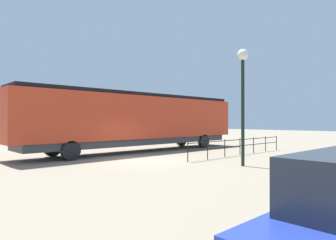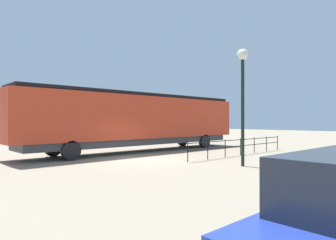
# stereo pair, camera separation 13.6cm
# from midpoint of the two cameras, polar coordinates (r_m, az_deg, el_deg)

# --- Properties ---
(ground_plane) EXTENTS (120.00, 120.00, 0.00)m
(ground_plane) POSITION_cam_midpoint_polar(r_m,az_deg,el_deg) (16.78, -4.12, -7.74)
(ground_plane) COLOR gray
(locomotive) EXTENTS (2.86, 17.90, 4.17)m
(locomotive) POSITION_cam_midpoint_polar(r_m,az_deg,el_deg) (21.69, -4.21, 0.15)
(locomotive) COLOR red
(locomotive) RESTS_ON ground_plane
(lamp_post) EXTENTS (0.55, 0.55, 5.72)m
(lamp_post) POSITION_cam_midpoint_polar(r_m,az_deg,el_deg) (14.94, 14.51, 7.39)
(lamp_post) COLOR black
(lamp_post) RESTS_ON ground_plane
(platform_fence) EXTENTS (0.05, 9.97, 1.09)m
(platform_fence) POSITION_cam_midpoint_polar(r_m,az_deg,el_deg) (19.69, 14.06, -4.57)
(platform_fence) COLOR black
(platform_fence) RESTS_ON ground_plane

